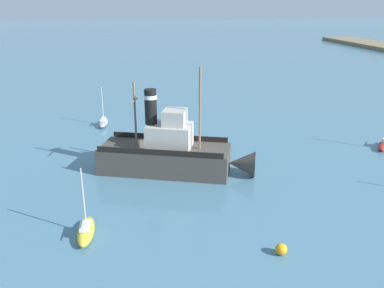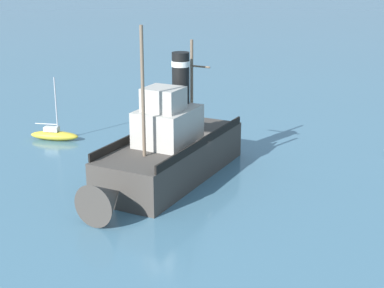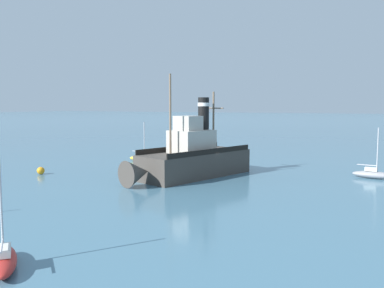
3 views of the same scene
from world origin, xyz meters
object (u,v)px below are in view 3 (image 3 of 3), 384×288
at_px(mooring_buoy, 41,171).
at_px(old_tugboat, 191,158).
at_px(sailboat_red, 3,260).
at_px(sailboat_grey, 373,174).
at_px(sailboat_yellow, 142,158).

bearing_deg(mooring_buoy, old_tugboat, -160.26).
distance_m(old_tugboat, sailboat_red, 23.87).
bearing_deg(sailboat_red, sailboat_grey, -114.59).
height_order(old_tugboat, sailboat_yellow, old_tugboat).
distance_m(old_tugboat, mooring_buoy, 15.44).
bearing_deg(old_tugboat, sailboat_yellow, -35.41).
bearing_deg(sailboat_red, sailboat_yellow, -68.18).
relative_size(sailboat_red, sailboat_grey, 1.00).
bearing_deg(old_tugboat, sailboat_grey, -157.35).
bearing_deg(sailboat_yellow, mooring_buoy, 70.52).
relative_size(sailboat_red, mooring_buoy, 6.45).
relative_size(old_tugboat, sailboat_red, 3.00).
bearing_deg(sailboat_red, mooring_buoy, -47.90).
bearing_deg(old_tugboat, sailboat_red, 95.47).
relative_size(sailboat_red, sailboat_yellow, 1.00).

